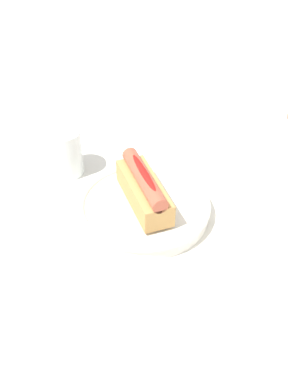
{
  "coord_description": "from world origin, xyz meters",
  "views": [
    {
      "loc": [
        0.5,
        -0.39,
        0.55
      ],
      "look_at": [
        0.02,
        0.01,
        0.05
      ],
      "focal_mm": 45.23,
      "sensor_mm": 36.0,
      "label": 1
    }
  ],
  "objects_px": {
    "water_glass": "(64,153)",
    "napkin_box": "(275,215)",
    "serving_bowl": "(144,207)",
    "hotdog_front": "(144,188)"
  },
  "relations": [
    {
      "from": "water_glass",
      "to": "napkin_box",
      "type": "relative_size",
      "value": 0.6
    },
    {
      "from": "water_glass",
      "to": "napkin_box",
      "type": "xyz_separation_m",
      "value": [
        0.38,
        0.13,
        0.03
      ]
    },
    {
      "from": "serving_bowl",
      "to": "water_glass",
      "type": "xyz_separation_m",
      "value": [
        -0.19,
        -0.04,
        0.03
      ]
    },
    {
      "from": "napkin_box",
      "to": "water_glass",
      "type": "bearing_deg",
      "value": -164.49
    },
    {
      "from": "serving_bowl",
      "to": "napkin_box",
      "type": "bearing_deg",
      "value": 26.18
    },
    {
      "from": "hotdog_front",
      "to": "serving_bowl",
      "type": "bearing_deg",
      "value": -90.0
    },
    {
      "from": "serving_bowl",
      "to": "hotdog_front",
      "type": "distance_m",
      "value": 0.04
    },
    {
      "from": "serving_bowl",
      "to": "napkin_box",
      "type": "relative_size",
      "value": 1.5
    },
    {
      "from": "water_glass",
      "to": "napkin_box",
      "type": "bearing_deg",
      "value": 18.88
    },
    {
      "from": "water_glass",
      "to": "hotdog_front",
      "type": "bearing_deg",
      "value": 10.82
    }
  ]
}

